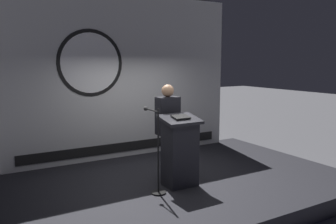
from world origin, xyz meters
TOP-DOWN VIEW (x-y plane):
  - ground_plane at (0.00, 0.00)m, footprint 40.00×40.00m
  - stage_platform at (0.00, 0.00)m, footprint 6.40×4.00m
  - banner_display at (-0.02, 1.85)m, footprint 5.12×0.12m
  - podium at (0.04, -0.31)m, footprint 0.64×0.50m
  - speaker_person at (0.08, 0.17)m, footprint 0.40×0.26m
  - microphone_stand at (-0.45, -0.39)m, footprint 0.24×0.58m

SIDE VIEW (x-z plane):
  - ground_plane at x=0.00m, z-range 0.00..0.00m
  - stage_platform at x=0.00m, z-range 0.00..0.30m
  - microphone_stand at x=-0.45m, z-range 0.10..1.46m
  - podium at x=0.04m, z-range 0.29..1.50m
  - speaker_person at x=0.08m, z-range 0.32..2.00m
  - banner_display at x=-0.02m, z-range 0.29..3.79m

